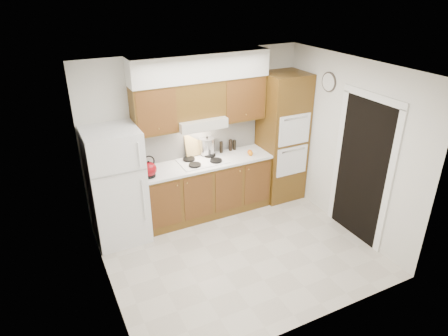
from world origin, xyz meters
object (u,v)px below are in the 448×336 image
oven_cabinet (282,138)px  fridge (117,186)px  stock_pot (207,146)px  kettle (149,169)px

oven_cabinet → fridge: bearing=-179.3°
oven_cabinet → stock_pot: bearing=170.0°
kettle → stock_pot: (1.08, 0.34, 0.04)m
fridge → oven_cabinet: (2.85, 0.03, 0.24)m
fridge → kettle: size_ratio=7.73×
fridge → stock_pot: size_ratio=6.61×
fridge → oven_cabinet: 2.86m
oven_cabinet → kettle: (-2.37, -0.11, -0.04)m
fridge → stock_pot: 1.59m
oven_cabinet → kettle: oven_cabinet is taller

